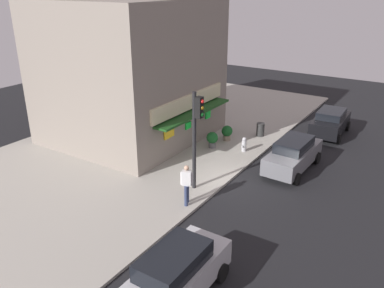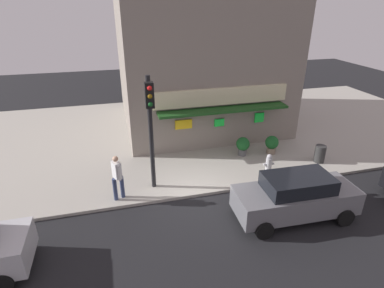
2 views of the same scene
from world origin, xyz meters
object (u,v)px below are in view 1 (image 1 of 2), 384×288
at_px(trash_can, 260,130).
at_px(parked_car_grey, 293,154).
at_px(potted_plant_by_doorway, 212,139).
at_px(parked_car_silver, 174,276).
at_px(potted_plant_by_window, 227,132).
at_px(traffic_light, 196,128).
at_px(parked_car_black, 330,122).
at_px(fire_hydrant, 244,145).
at_px(pedestrian, 187,183).

relative_size(trash_can, parked_car_grey, 0.19).
distance_m(potted_plant_by_doorway, parked_car_silver, 12.17).
xyz_separation_m(potted_plant_by_window, parked_car_silver, (-12.57, -4.88, 0.25)).
bearing_deg(parked_car_grey, parked_car_silver, -179.35).
xyz_separation_m(traffic_light, parked_car_black, (11.05, -3.28, -2.30)).
relative_size(potted_plant_by_doorway, potted_plant_by_window, 1.01).
height_order(trash_can, potted_plant_by_window, potted_plant_by_window).
relative_size(parked_car_black, parked_car_silver, 0.94).
xyz_separation_m(fire_hydrant, potted_plant_by_window, (1.00, 1.66, 0.11)).
height_order(traffic_light, trash_can, traffic_light).
height_order(fire_hydrant, potted_plant_by_doorway, potted_plant_by_doorway).
xyz_separation_m(traffic_light, pedestrian, (-1.45, -0.43, -2.00)).
bearing_deg(fire_hydrant, parked_car_silver, -164.40).
bearing_deg(traffic_light, pedestrian, -163.62).
xyz_separation_m(potted_plant_by_doorway, parked_car_grey, (-0.08, -4.94, 0.21)).
height_order(fire_hydrant, pedestrian, pedestrian).
relative_size(fire_hydrant, trash_can, 1.02).
distance_m(trash_can, potted_plant_by_doorway, 3.70).
xyz_separation_m(fire_hydrant, parked_car_grey, (-0.58, -3.10, 0.34)).
height_order(parked_car_grey, parked_car_silver, parked_car_silver).
height_order(traffic_light, pedestrian, traffic_light).
height_order(potted_plant_by_window, parked_car_silver, parked_car_silver).
distance_m(potted_plant_by_window, parked_car_grey, 5.02).
xyz_separation_m(pedestrian, parked_car_silver, (-4.85, -2.75, -0.25)).
bearing_deg(pedestrian, traffic_light, 16.38).
height_order(pedestrian, potted_plant_by_doorway, pedestrian).
height_order(traffic_light, potted_plant_by_doorway, traffic_light).
xyz_separation_m(pedestrian, parked_car_black, (12.50, -2.85, -0.30)).
relative_size(pedestrian, parked_car_grey, 0.42).
xyz_separation_m(trash_can, potted_plant_by_window, (-1.82, 1.43, 0.11)).
bearing_deg(traffic_light, trash_can, 1.94).
bearing_deg(potted_plant_by_doorway, traffic_light, -158.39).
bearing_deg(pedestrian, parked_car_black, -12.84).
bearing_deg(parked_car_black, fire_hydrant, 150.06).
bearing_deg(traffic_light, parked_car_black, -16.52).
bearing_deg(traffic_light, potted_plant_by_doorway, 21.61).
bearing_deg(parked_car_silver, pedestrian, 29.58).
xyz_separation_m(traffic_light, potted_plant_by_window, (6.28, 1.71, -2.50)).
relative_size(parked_car_grey, parked_car_black, 1.07).
bearing_deg(parked_car_black, parked_car_silver, 179.67).
bearing_deg(parked_car_grey, potted_plant_by_doorway, 89.09).
height_order(trash_can, potted_plant_by_doorway, potted_plant_by_doorway).
distance_m(fire_hydrant, potted_plant_by_doorway, 1.91).
xyz_separation_m(traffic_light, parked_car_grey, (4.69, -3.05, -2.28)).
bearing_deg(pedestrian, fire_hydrant, 4.07).
height_order(fire_hydrant, trash_can, fire_hydrant).
distance_m(potted_plant_by_window, parked_car_black, 6.91).
distance_m(pedestrian, parked_car_silver, 5.58).
relative_size(trash_can, potted_plant_by_window, 0.89).
bearing_deg(fire_hydrant, potted_plant_by_doorway, 105.26).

